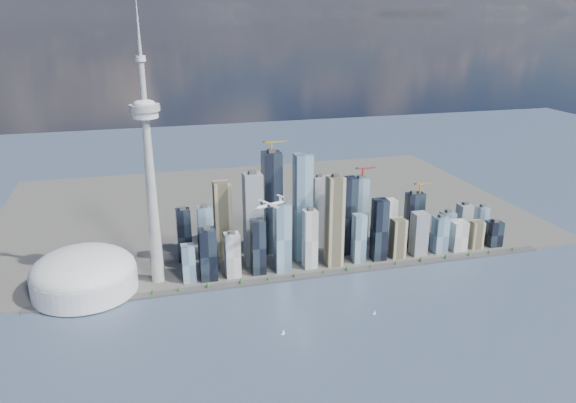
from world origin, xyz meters
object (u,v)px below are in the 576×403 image
object	(u,v)px
airplane	(270,205)
sailboat_west	(283,333)
dome_stadium	(84,274)
sailboat_east	(375,313)
needle_tower	(150,170)

from	to	relation	value
airplane	sailboat_west	distance (m)	242.66
dome_stadium	sailboat_east	distance (m)	562.16
needle_tower	sailboat_east	distance (m)	499.78
sailboat_west	sailboat_east	size ratio (longest dim) A/B	1.14
dome_stadium	sailboat_east	size ratio (longest dim) A/B	21.35
airplane	sailboat_east	bearing A→B (deg)	-65.55
sailboat_west	needle_tower	bearing A→B (deg)	112.93
dome_stadium	sailboat_west	bearing A→B (deg)	-36.73
needle_tower	sailboat_east	world-z (taller)	needle_tower
needle_tower	airplane	xyz separation A→B (m)	(213.21, -91.02, -58.99)
dome_stadium	sailboat_west	world-z (taller)	dome_stadium
needle_tower	dome_stadium	distance (m)	241.40
dome_stadium	airplane	size ratio (longest dim) A/B	3.01
airplane	sailboat_west	size ratio (longest dim) A/B	6.23
dome_stadium	airplane	xyz separation A→B (m)	(353.21, -81.02, 137.42)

